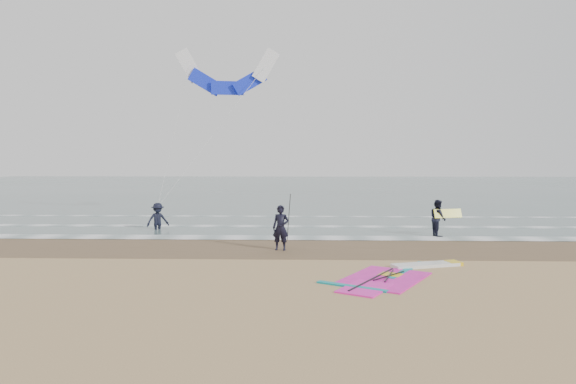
{
  "coord_description": "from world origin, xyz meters",
  "views": [
    {
      "loc": [
        -1.27,
        -13.64,
        3.38
      ],
      "look_at": [
        -1.86,
        5.0,
        2.2
      ],
      "focal_mm": 32.0,
      "sensor_mm": 36.0,
      "label": 1
    }
  ],
  "objects_px": {
    "windsurf_rig": "(398,275)",
    "surf_kite": "(227,77)",
    "person_wading": "(158,213)",
    "person_walking": "(438,218)",
    "person_standing": "(281,228)"
  },
  "relations": [
    {
      "from": "windsurf_rig",
      "to": "surf_kite",
      "type": "height_order",
      "value": "surf_kite"
    },
    {
      "from": "person_wading",
      "to": "surf_kite",
      "type": "height_order",
      "value": "surf_kite"
    },
    {
      "from": "person_walking",
      "to": "surf_kite",
      "type": "xyz_separation_m",
      "value": [
        -10.2,
        6.38,
        7.2
      ]
    },
    {
      "from": "windsurf_rig",
      "to": "person_standing",
      "type": "height_order",
      "value": "person_standing"
    },
    {
      "from": "person_standing",
      "to": "person_wading",
      "type": "xyz_separation_m",
      "value": [
        -6.15,
        5.31,
        -0.01
      ]
    },
    {
      "from": "windsurf_rig",
      "to": "person_standing",
      "type": "distance_m",
      "value": 5.5
    },
    {
      "from": "windsurf_rig",
      "to": "surf_kite",
      "type": "distance_m",
      "value": 17.68
    },
    {
      "from": "person_walking",
      "to": "surf_kite",
      "type": "distance_m",
      "value": 14.02
    },
    {
      "from": "person_standing",
      "to": "person_walking",
      "type": "xyz_separation_m",
      "value": [
        6.75,
        3.66,
        -0.03
      ]
    },
    {
      "from": "person_standing",
      "to": "person_wading",
      "type": "distance_m",
      "value": 8.13
    },
    {
      "from": "person_standing",
      "to": "surf_kite",
      "type": "bearing_deg",
      "value": 119.83
    },
    {
      "from": "windsurf_rig",
      "to": "person_walking",
      "type": "xyz_separation_m",
      "value": [
        3.15,
        7.73,
        0.78
      ]
    },
    {
      "from": "person_standing",
      "to": "person_wading",
      "type": "height_order",
      "value": "person_standing"
    },
    {
      "from": "windsurf_rig",
      "to": "surf_kite",
      "type": "relative_size",
      "value": 0.55
    },
    {
      "from": "person_wading",
      "to": "windsurf_rig",
      "type": "bearing_deg",
      "value": -75.77
    }
  ]
}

